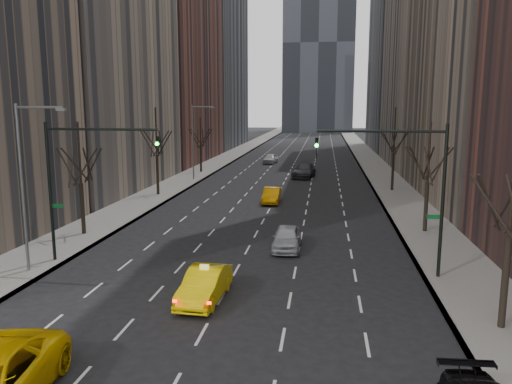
% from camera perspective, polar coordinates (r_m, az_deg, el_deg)
% --- Properties ---
extents(sidewalk_left, '(4.50, 320.00, 0.15)m').
position_cam_1_polar(sidewalk_left, '(86.39, -3.55, 3.83)').
color(sidewalk_left, slate).
rests_on(sidewalk_left, ground).
extents(sidewalk_right, '(4.50, 320.00, 0.15)m').
position_cam_1_polar(sidewalk_right, '(85.05, 12.88, 3.51)').
color(sidewalk_right, slate).
rests_on(sidewalk_right, ground).
extents(bld_left_far, '(14.00, 28.00, 44.00)m').
position_cam_1_polar(bld_left_far, '(85.40, -10.70, 18.37)').
color(bld_left_far, brown).
rests_on(bld_left_far, ground).
extents(bld_left_deep, '(14.00, 30.00, 60.00)m').
position_cam_1_polar(bld_left_deep, '(115.24, -5.83, 20.23)').
color(bld_left_deep, '#5C5D61').
rests_on(bld_left_deep, ground).
extents(bld_right_deep, '(14.00, 30.00, 58.00)m').
position_cam_1_polar(bld_right_deep, '(112.32, 17.32, 19.61)').
color(bld_right_deep, '#5C5D61').
rests_on(bld_right_deep, ground).
extents(tree_lw_b, '(3.36, 3.50, 7.82)m').
position_cam_1_polar(tree_lw_b, '(36.69, -19.36, 0.94)').
color(tree_lw_b, black).
rests_on(tree_lw_b, ground).
extents(tree_lw_c, '(3.36, 3.50, 8.74)m').
position_cam_1_polar(tree_lw_c, '(51.29, -11.26, 4.03)').
color(tree_lw_c, black).
rests_on(tree_lw_c, ground).
extents(tree_lw_d, '(3.36, 3.50, 7.36)m').
position_cam_1_polar(tree_lw_d, '(68.53, -6.34, 5.16)').
color(tree_lw_d, black).
rests_on(tree_lw_d, ground).
extents(tree_rw_a, '(3.36, 3.50, 8.28)m').
position_cam_1_polar(tree_rw_a, '(22.12, 26.92, -4.72)').
color(tree_rw_a, black).
rests_on(tree_rw_a, ground).
extents(tree_rw_b, '(3.36, 3.50, 7.82)m').
position_cam_1_polar(tree_rw_b, '(37.35, 19.00, 1.10)').
color(tree_rw_b, black).
rests_on(tree_rw_b, ground).
extents(tree_rw_c, '(3.36, 3.50, 8.74)m').
position_cam_1_polar(tree_rw_c, '(54.96, 15.45, 4.24)').
color(tree_rw_c, black).
rests_on(tree_rw_c, ground).
extents(traffic_mast_left, '(6.69, 0.39, 8.00)m').
position_cam_1_polar(traffic_mast_left, '(29.86, -19.82, 2.43)').
color(traffic_mast_left, black).
rests_on(traffic_mast_left, ground).
extents(traffic_mast_right, '(6.69, 0.39, 8.00)m').
position_cam_1_polar(traffic_mast_right, '(26.84, 17.20, 1.80)').
color(traffic_mast_right, black).
rests_on(traffic_mast_right, ground).
extents(streetlight_near, '(2.83, 0.22, 9.00)m').
position_cam_1_polar(streetlight_near, '(28.99, -24.69, 2.17)').
color(streetlight_near, slate).
rests_on(streetlight_near, ground).
extents(streetlight_far, '(2.83, 0.22, 9.00)m').
position_cam_1_polar(streetlight_far, '(61.34, -6.92, 6.54)').
color(streetlight_far, slate).
rests_on(streetlight_far, ground).
extents(taxi_sedan, '(1.86, 4.70, 1.52)m').
position_cam_1_polar(taxi_sedan, '(23.84, -5.89, -10.51)').
color(taxi_sedan, '#FFD805').
rests_on(taxi_sedan, ground).
extents(silver_sedan_ahead, '(1.81, 4.36, 1.48)m').
position_cam_1_polar(silver_sedan_ahead, '(31.94, 3.54, -5.24)').
color(silver_sedan_ahead, '#A1A3A9').
rests_on(silver_sedan_ahead, ground).
extents(far_taxi, '(1.52, 4.29, 1.41)m').
position_cam_1_polar(far_taxi, '(47.09, 1.82, -0.38)').
color(far_taxi, orange).
rests_on(far_taxi, ground).
extents(far_suv_grey, '(3.18, 6.30, 1.75)m').
position_cam_1_polar(far_suv_grey, '(64.24, 5.52, 2.46)').
color(far_suv_grey, '#313136').
rests_on(far_suv_grey, ground).
extents(far_car_white, '(2.36, 4.67, 1.52)m').
position_cam_1_polar(far_car_white, '(79.73, 1.67, 3.84)').
color(far_car_white, silver).
rests_on(far_car_white, ground).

